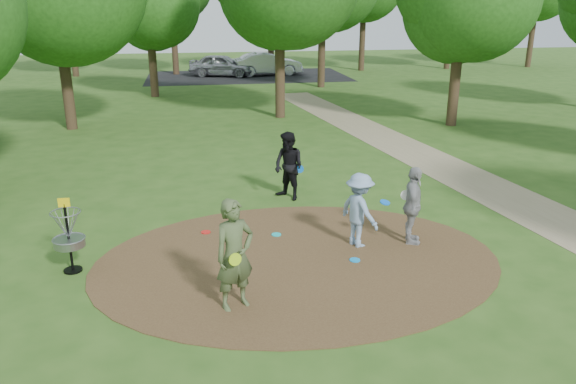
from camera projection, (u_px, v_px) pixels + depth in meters
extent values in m
plane|color=#2D5119|center=(298.00, 261.00, 11.61)|extent=(100.00, 100.00, 0.00)
cylinder|color=#47301C|center=(298.00, 260.00, 11.61)|extent=(8.40, 8.40, 0.02)
cube|color=#8C7A5B|center=(530.00, 208.00, 14.51)|extent=(7.55, 39.89, 0.01)
cube|color=black|center=(247.00, 76.00, 39.91)|extent=(14.00, 8.00, 0.01)
imported|color=#495833|center=(235.00, 255.00, 9.55)|extent=(0.86, 0.74, 2.00)
cylinder|color=#B4E419|center=(235.00, 259.00, 9.26)|extent=(0.22, 0.11, 0.22)
imported|color=#84A0C5|center=(359.00, 210.00, 12.07)|extent=(1.01, 1.23, 1.65)
cylinder|color=blue|center=(385.00, 202.00, 12.14)|extent=(0.30, 0.30, 0.08)
imported|color=black|center=(289.00, 166.00, 14.95)|extent=(1.09, 1.13, 1.84)
cylinder|color=blue|center=(300.00, 169.00, 15.07)|extent=(0.23, 0.10, 0.22)
imported|color=#99999B|center=(413.00, 206.00, 12.19)|extent=(0.73, 1.11, 1.75)
cylinder|color=white|center=(406.00, 195.00, 12.12)|extent=(0.23, 0.10, 0.22)
cylinder|color=#19C2C8|center=(276.00, 235.00, 12.83)|extent=(0.22, 0.22, 0.02)
cylinder|color=#0E98F2|center=(355.00, 260.00, 11.57)|extent=(0.22, 0.22, 0.02)
cylinder|color=red|center=(206.00, 232.00, 12.97)|extent=(0.22, 0.22, 0.02)
imported|color=#9A9CA2|center=(222.00, 65.00, 39.57)|extent=(4.89, 3.15, 1.55)
imported|color=#B5B6BE|center=(267.00, 64.00, 40.07)|extent=(5.06, 2.23, 1.61)
cylinder|color=black|center=(69.00, 240.00, 10.95)|extent=(0.05, 0.05, 1.35)
cylinder|color=black|center=(73.00, 270.00, 11.16)|extent=(0.36, 0.36, 0.04)
cylinder|color=gray|center=(69.00, 242.00, 10.97)|extent=(0.60, 0.60, 0.16)
torus|color=gray|center=(69.00, 239.00, 10.94)|extent=(0.63, 0.63, 0.03)
torus|color=gray|center=(65.00, 212.00, 10.76)|extent=(0.58, 0.58, 0.02)
cube|color=yellow|center=(64.00, 203.00, 10.70)|extent=(0.22, 0.02, 0.18)
cylinder|color=#332316|center=(67.00, 83.00, 22.93)|extent=(0.44, 0.44, 3.80)
cylinder|color=#332316|center=(280.00, 71.00, 25.24)|extent=(0.44, 0.44, 4.18)
cylinder|color=#332316|center=(455.00, 83.00, 23.66)|extent=(0.44, 0.44, 3.61)
sphere|color=#204C14|center=(462.00, 3.00, 22.62)|extent=(5.04, 5.04, 5.04)
cylinder|color=#332316|center=(153.00, 65.00, 30.93)|extent=(0.44, 0.44, 3.42)
sphere|color=#204C14|center=(149.00, 8.00, 29.96)|extent=(4.67, 4.67, 4.67)
cylinder|color=#332316|center=(322.00, 51.00, 34.25)|extent=(0.44, 0.44, 4.37)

